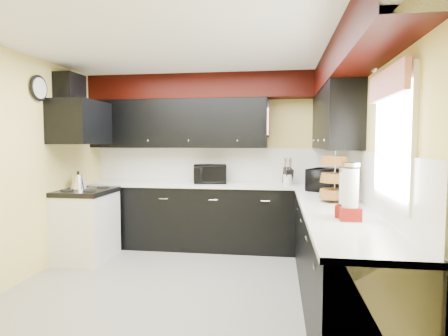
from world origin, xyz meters
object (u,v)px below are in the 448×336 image
(microwave, at_px, (325,180))
(kettle, at_px, (78,182))
(toaster_oven, at_px, (210,174))
(utensil_crock, at_px, (288,179))
(knife_block, at_px, (288,176))

(microwave, distance_m, kettle, 3.17)
(toaster_oven, xyz_separation_m, utensil_crock, (1.10, -0.01, -0.06))
(utensil_crock, bearing_deg, microwave, -53.82)
(microwave, height_order, knife_block, microwave)
(knife_block, relative_size, kettle, 1.11)
(toaster_oven, relative_size, knife_block, 2.02)
(microwave, height_order, utensil_crock, microwave)
(toaster_oven, distance_m, knife_block, 1.10)
(utensil_crock, distance_m, kettle, 2.82)
(utensil_crock, bearing_deg, toaster_oven, 179.49)
(microwave, bearing_deg, kettle, 116.30)
(kettle, bearing_deg, knife_block, 14.83)
(knife_block, bearing_deg, toaster_oven, 162.07)
(toaster_oven, relative_size, utensil_crock, 3.24)
(toaster_oven, relative_size, microwave, 0.95)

